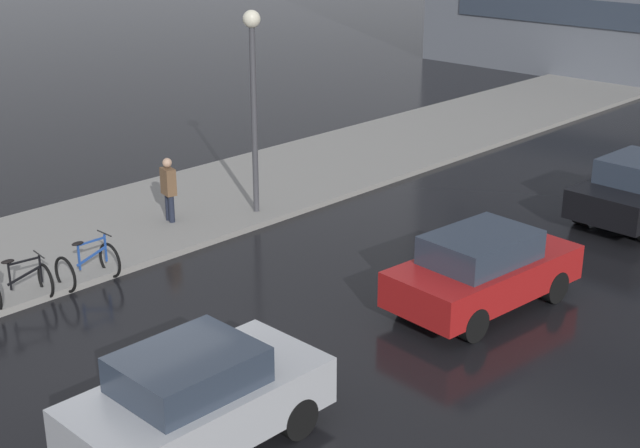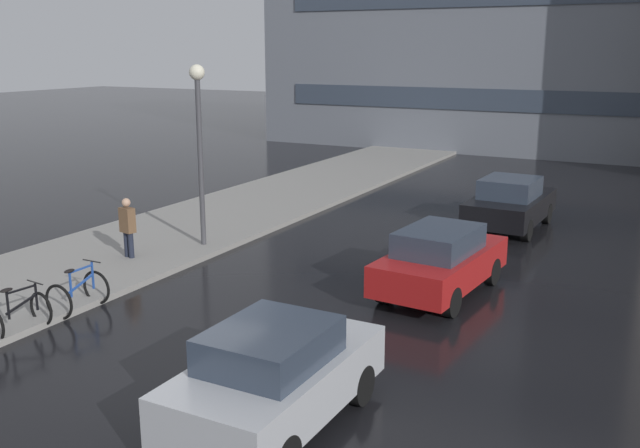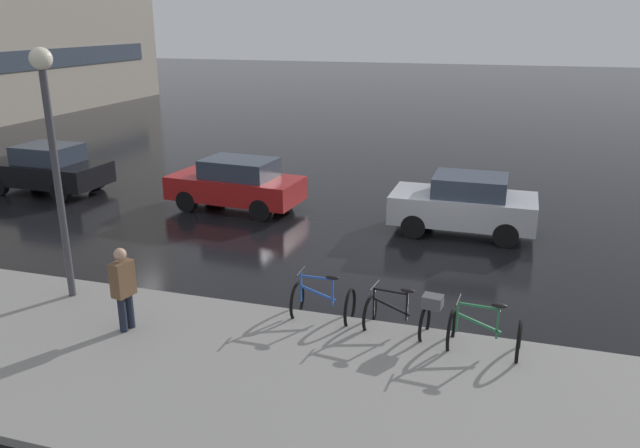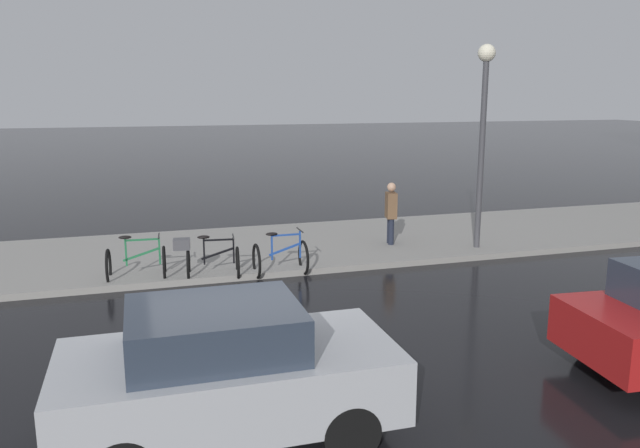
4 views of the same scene
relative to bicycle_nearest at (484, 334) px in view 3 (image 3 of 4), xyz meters
The scene contains 9 objects.
ground_plane 4.35m from the bicycle_nearest, 18.69° to the left, with size 140.00×140.00×0.00m, color black.
bicycle_nearest is the anchor object (origin of this frame).
bicycle_second 1.41m from the bicycle_nearest, 80.04° to the left, with size 0.83×1.39×0.98m.
bicycle_third 2.99m from the bicycle_nearest, 82.41° to the left, with size 0.76×1.10×1.01m.
car_silver 6.56m from the bicycle_nearest, ahead, with size 1.85×3.77×1.59m.
car_red 10.16m from the bicycle_nearest, 48.36° to the left, with size 2.07×4.09×1.55m.
car_black 15.84m from the bicycle_nearest, 64.93° to the left, with size 2.04×4.06×1.59m.
pedestrian 6.31m from the bicycle_nearest, 100.52° to the left, with size 0.44×0.32×1.70m.
streetlamp 8.62m from the bicycle_nearest, 91.44° to the left, with size 0.41×0.41×5.00m.
Camera 3 is at (-13.88, -1.49, 5.46)m, focal length 35.00 mm.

